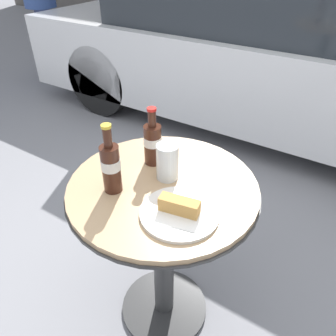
# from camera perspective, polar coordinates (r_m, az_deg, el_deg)

# --- Properties ---
(ground_plane) EXTENTS (30.00, 30.00, 0.00)m
(ground_plane) POSITION_cam_1_polar(r_m,az_deg,el_deg) (1.75, -0.65, -23.07)
(ground_plane) COLOR gray
(bistro_table) EXTENTS (0.69, 0.69, 0.77)m
(bistro_table) POSITION_cam_1_polar(r_m,az_deg,el_deg) (1.31, -0.81, -10.23)
(bistro_table) COLOR #333333
(bistro_table) RESTS_ON ground_plane
(cola_bottle_left) EXTENTS (0.07, 0.07, 0.23)m
(cola_bottle_left) POSITION_cam_1_polar(r_m,az_deg,el_deg) (1.23, -2.69, 4.53)
(cola_bottle_left) COLOR #3D1E14
(cola_bottle_left) RESTS_ON bistro_table
(cola_bottle_right) EXTENTS (0.07, 0.07, 0.25)m
(cola_bottle_right) POSITION_cam_1_polar(r_m,az_deg,el_deg) (1.10, -9.91, 0.37)
(cola_bottle_right) COLOR #3D1E14
(cola_bottle_right) RESTS_ON bistro_table
(drinking_glass) EXTENTS (0.08, 0.08, 0.13)m
(drinking_glass) POSITION_cam_1_polar(r_m,az_deg,el_deg) (1.16, -0.10, 0.84)
(drinking_glass) COLOR #C68923
(drinking_glass) RESTS_ON bistro_table
(lunch_plate_near) EXTENTS (0.25, 0.25, 0.06)m
(lunch_plate_near) POSITION_cam_1_polar(r_m,az_deg,el_deg) (1.04, 1.99, -7.48)
(lunch_plate_near) COLOR silver
(lunch_plate_near) RESTS_ON bistro_table
(parked_car) EXTENTS (4.36, 1.69, 1.38)m
(parked_car) POSITION_cam_1_polar(r_m,az_deg,el_deg) (3.27, 15.87, 19.29)
(parked_car) COLOR silver
(parked_car) RESTS_ON ground_plane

